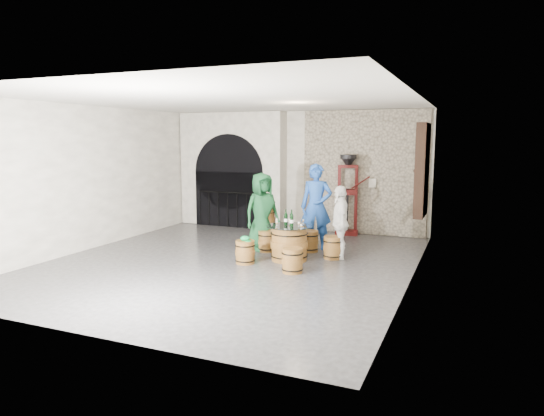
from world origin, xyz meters
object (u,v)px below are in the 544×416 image
at_px(barrel_stool_near_left, 245,252).
at_px(person_green, 262,211).
at_px(barrel_stool_right, 333,248).
at_px(wine_bottle_left, 286,219).
at_px(wine_bottle_right, 292,219).
at_px(barrel_stool_near_right, 292,260).
at_px(barrel_stool_left, 267,241).
at_px(wine_bottle_center, 292,220).
at_px(corking_press, 348,188).
at_px(barrel_table, 289,243).
at_px(person_blue, 316,207).
at_px(person_white, 340,222).
at_px(barrel_stool_far, 310,241).
at_px(side_barrel, 266,219).

bearing_deg(barrel_stool_near_left, person_green, 98.44).
relative_size(barrel_stool_right, barrel_stool_near_left, 1.00).
distance_m(wine_bottle_left, wine_bottle_right, 0.12).
height_order(person_green, wine_bottle_right, person_green).
height_order(barrel_stool_near_right, person_green, person_green).
bearing_deg(barrel_stool_left, person_green, 143.01).
xyz_separation_m(wine_bottle_center, corking_press, (0.35, 3.17, 0.35)).
bearing_deg(wine_bottle_left, barrel_stool_left, 141.81).
relative_size(barrel_table, wine_bottle_center, 2.86).
bearing_deg(person_blue, wine_bottle_right, -112.58).
xyz_separation_m(barrel_table, corking_press, (0.42, 3.13, 0.84)).
relative_size(barrel_stool_left, person_white, 0.31).
height_order(barrel_stool_left, wine_bottle_left, wine_bottle_left).
bearing_deg(wine_bottle_center, barrel_stool_left, 143.42).
distance_m(person_blue, wine_bottle_center, 1.27).
relative_size(barrel_stool_near_right, wine_bottle_center, 1.43).
distance_m(barrel_stool_far, wine_bottle_left, 1.09).
height_order(person_blue, person_white, person_blue).
bearing_deg(barrel_stool_far, barrel_stool_right, -33.33).
distance_m(barrel_stool_left, barrel_stool_right, 1.52).
height_order(person_blue, corking_press, corking_press).
bearing_deg(person_blue, wine_bottle_left, -117.97).
bearing_deg(corking_press, wine_bottle_right, -106.37).
distance_m(barrel_stool_left, wine_bottle_right, 1.10).
distance_m(person_white, wine_bottle_right, 1.02).
distance_m(barrel_stool_far, person_green, 1.24).
xyz_separation_m(barrel_stool_near_right, person_blue, (-0.20, 2.06, 0.73)).
bearing_deg(person_blue, person_green, -168.43).
relative_size(barrel_stool_near_left, person_white, 0.31).
height_order(barrel_stool_left, wine_bottle_right, wine_bottle_right).
bearing_deg(person_green, barrel_table, -92.27).
bearing_deg(wine_bottle_left, wine_bottle_center, -29.42).
bearing_deg(person_green, barrel_stool_left, -92.27).
height_order(barrel_stool_right, person_white, person_white).
height_order(barrel_stool_right, barrel_stool_near_left, same).
bearing_deg(barrel_table, wine_bottle_center, -31.82).
height_order(person_green, wine_bottle_center, person_green).
height_order(barrel_stool_near_left, person_blue, person_blue).
bearing_deg(side_barrel, barrel_table, -58.21).
bearing_deg(barrel_stool_left, wine_bottle_right, -32.79).
xyz_separation_m(barrel_stool_near_left, person_green, (-0.19, 1.26, 0.63)).
distance_m(barrel_stool_right, side_barrel, 3.34).
height_order(barrel_stool_far, wine_bottle_center, wine_bottle_center).
bearing_deg(wine_bottle_right, barrel_stool_near_right, -68.31).
bearing_deg(person_green, person_white, -59.03).
xyz_separation_m(barrel_stool_left, barrel_stool_right, (1.52, -0.07, 0.00)).
relative_size(wine_bottle_left, wine_bottle_center, 1.00).
distance_m(barrel_stool_right, barrel_stool_near_left, 1.84).
relative_size(barrel_stool_near_left, corking_press, 0.23).
xyz_separation_m(person_white, corking_press, (-0.48, 2.56, 0.44)).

